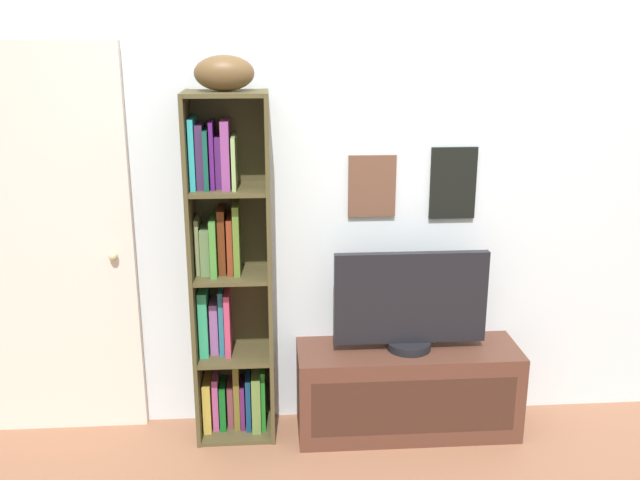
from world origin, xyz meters
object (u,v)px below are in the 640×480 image
(door, at_px, (50,248))
(bookshelf, at_px, (227,281))
(television, at_px, (411,302))
(football, at_px, (224,73))
(tv_stand, at_px, (407,390))

(door, bearing_deg, bookshelf, -5.78)
(door, bearing_deg, television, -5.27)
(bookshelf, xyz_separation_m, television, (0.90, -0.08, -0.11))
(bookshelf, relative_size, door, 0.89)
(bookshelf, distance_m, television, 0.91)
(football, relative_size, tv_stand, 0.24)
(football, height_order, door, door)
(tv_stand, distance_m, door, 1.91)
(tv_stand, height_order, television, television)
(football, bearing_deg, bookshelf, 127.87)
(bookshelf, distance_m, tv_stand, 1.07)
(tv_stand, xyz_separation_m, television, (-0.00, 0.00, 0.48))
(tv_stand, bearing_deg, bookshelf, 175.15)
(football, bearing_deg, television, -2.81)
(television, bearing_deg, door, 174.73)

